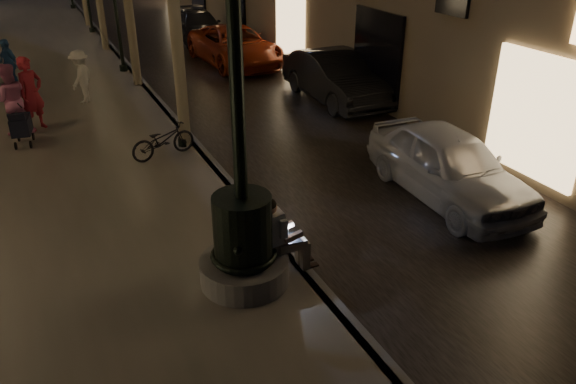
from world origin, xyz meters
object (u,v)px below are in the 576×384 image
car_third (235,46)px  bicycle (163,140)px  fountain_lamppost (243,226)px  car_rear (198,26)px  pedestrian_red (31,94)px  car_front (449,165)px  pedestrian_pink (11,100)px  pedestrian_blue (9,64)px  car_second (335,77)px  stroller (21,125)px  lamp_curb_a (173,20)px  seated_man_laptop (280,233)px  pedestrian_white (81,77)px

car_third → bicycle: car_third is taller
fountain_lamppost → car_rear: (5.00, 18.75, -0.54)m
fountain_lamppost → pedestrian_red: bearing=105.9°
car_front → pedestrian_pink: bearing=140.6°
pedestrian_pink → pedestrian_blue: bearing=-92.6°
car_front → car_second: (1.15, 6.83, 0.03)m
stroller → car_third: (7.89, 6.20, 0.01)m
lamp_curb_a → bicycle: size_ratio=3.02×
seated_man_laptop → car_third: bearing=72.5°
car_second → pedestrian_blue: (-9.19, 5.13, 0.24)m
lamp_curb_a → car_third: lamp_curb_a is taller
pedestrian_red → lamp_curb_a: bearing=-78.1°
car_second → pedestrian_blue: bearing=152.0°
fountain_lamppost → bicycle: bearing=89.1°
pedestrian_pink → bicycle: (3.10, -3.12, -0.51)m
pedestrian_blue → stroller: bearing=-30.1°
lamp_curb_a → stroller: lamp_curb_a is taller
stroller → car_front: (7.94, -6.41, 0.02)m
pedestrian_pink → car_rear: bearing=-130.6°
lamp_curb_a → car_third: size_ratio=0.92×
pedestrian_red → pedestrian_pink: bearing=164.9°
pedestrian_white → car_third: bearing=149.2°
car_second → car_third: bearing=102.8°
car_rear → pedestrian_white: pedestrian_white is taller
seated_man_laptop → car_third: size_ratio=0.26×
pedestrian_blue → car_rear: bearing=93.4°
lamp_curb_a → pedestrian_white: (-1.77, 4.73, -2.25)m
seated_man_laptop → stroller: seated_man_laptop is taller
car_third → bicycle: bearing=-122.5°
lamp_curb_a → pedestrian_blue: bearing=117.0°
stroller → car_second: car_second is taller
fountain_lamppost → pedestrian_pink: bearing=109.3°
pedestrian_white → car_front: bearing=64.6°
seated_man_laptop → car_second: 9.86m
stroller → pedestrian_pink: 1.01m
car_front → pedestrian_white: bearing=125.8°
pedestrian_pink → car_second: bearing=174.7°
car_front → pedestrian_red: pedestrian_red is taller
lamp_curb_a → car_second: 6.39m
seated_man_laptop → pedestrian_blue: bearing=105.2°
car_front → pedestrian_pink: (-8.07, 7.32, 0.39)m
car_third → bicycle: size_ratio=3.29×
stroller → pedestrian_white: size_ratio=0.66×
fountain_lamppost → stroller: fountain_lamppost is taller
stroller → car_rear: (7.89, 11.04, -0.05)m
car_rear → pedestrian_blue: 9.71m
car_front → pedestrian_white: pedestrian_white is taller
seated_man_laptop → car_front: size_ratio=0.32×
seated_man_laptop → pedestrian_blue: pedestrian_blue is taller
seated_man_laptop → car_third: seated_man_laptop is taller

